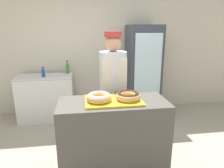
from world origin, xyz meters
TOP-DOWN VIEW (x-y plane):
  - wall_back at (0.00, 2.13)m, footprint 8.00×0.06m
  - display_counter at (0.00, 0.00)m, footprint 1.26×0.56m
  - serving_tray at (0.00, 0.00)m, footprint 0.64×0.43m
  - donut_light_glaze at (-0.17, -0.03)m, footprint 0.29×0.29m
  - donut_chocolate_glaze at (0.17, -0.03)m, footprint 0.29×0.29m
  - brownie_back_left at (-0.09, 0.15)m, footprint 0.07×0.07m
  - brownie_back_right at (0.09, 0.15)m, footprint 0.07×0.07m
  - baker_person at (0.08, 0.56)m, footprint 0.37×0.37m
  - beverage_fridge at (0.88, 1.75)m, footprint 0.63×0.65m
  - chest_freezer at (-1.06, 1.75)m, footprint 1.04×0.57m
  - bottle_blue at (-1.07, 1.67)m, footprint 0.07×0.07m
  - bottle_green at (-0.64, 1.92)m, footprint 0.06×0.06m

SIDE VIEW (x-z plane):
  - chest_freezer at x=-1.06m, z-range 0.00..0.89m
  - display_counter at x=0.00m, z-range 0.00..0.95m
  - baker_person at x=0.08m, z-range 0.05..1.77m
  - beverage_fridge at x=0.88m, z-range 0.00..1.83m
  - bottle_blue at x=-1.07m, z-range 0.86..1.05m
  - serving_tray at x=0.00m, z-range 0.95..0.97m
  - bottle_green at x=-0.64m, z-range 0.85..1.12m
  - brownie_back_left at x=-0.09m, z-range 0.97..1.00m
  - brownie_back_right at x=0.09m, z-range 0.97..1.00m
  - donut_light_glaze at x=-0.17m, z-range 0.98..1.06m
  - donut_chocolate_glaze at x=0.17m, z-range 0.98..1.06m
  - wall_back at x=0.00m, z-range 0.00..2.70m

